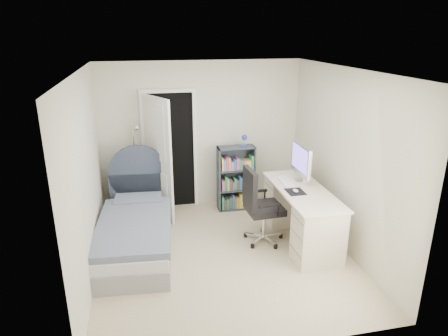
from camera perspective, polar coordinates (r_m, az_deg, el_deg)
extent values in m
cube|color=tan|center=(5.70, -0.06, -12.43)|extent=(3.40, 3.60, 0.05)
cube|color=white|center=(4.87, -0.08, 14.06)|extent=(3.40, 3.60, 0.05)
cube|color=beige|center=(6.87, -3.24, 4.70)|extent=(3.40, 0.05, 2.50)
cube|color=beige|center=(3.53, 6.17, -9.86)|extent=(3.40, 0.05, 2.50)
cube|color=beige|center=(5.10, -19.41, -1.56)|extent=(0.05, 3.60, 2.50)
cube|color=beige|center=(5.74, 17.04, 0.97)|extent=(0.05, 3.60, 2.50)
cube|color=black|center=(6.85, -7.72, 2.34)|extent=(0.80, 0.01, 2.00)
cube|color=white|center=(6.81, -11.31, 2.04)|extent=(0.06, 0.06, 2.00)
cube|color=white|center=(6.86, -4.12, 2.51)|extent=(0.06, 0.06, 2.00)
cube|color=white|center=(6.60, -8.10, 10.87)|extent=(0.92, 0.06, 0.06)
cube|color=white|center=(6.47, -9.38, 1.26)|extent=(0.39, 0.73, 2.00)
cube|color=gray|center=(5.82, -12.43, -10.44)|extent=(1.11, 2.06, 0.26)
cube|color=silver|center=(5.72, -12.57, -8.70)|extent=(1.08, 2.02, 0.16)
cube|color=slate|center=(5.58, -12.74, -8.09)|extent=(1.12, 1.76, 0.10)
cube|color=slate|center=(6.31, -12.13, -4.57)|extent=(0.74, 0.45, 0.12)
cube|color=#323C4E|center=(6.63, -11.89, -4.03)|extent=(0.95, 0.14, 0.79)
cylinder|color=#323C4E|center=(6.48, -12.13, -0.79)|extent=(0.95, 0.14, 0.94)
cylinder|color=#D1AF81|center=(6.73, -14.08, -5.07)|extent=(0.04, 0.04, 0.53)
cylinder|color=#D1AF81|center=(7.06, -14.02, -3.88)|extent=(0.04, 0.04, 0.53)
cylinder|color=#D1AF81|center=(6.72, -10.98, -4.87)|extent=(0.04, 0.04, 0.53)
cylinder|color=#D1AF81|center=(7.05, -11.06, -3.69)|extent=(0.04, 0.04, 0.53)
cube|color=#D1AF81|center=(6.79, -12.68, -2.43)|extent=(0.42, 0.42, 0.03)
cube|color=#D1AF81|center=(6.92, -12.49, -4.97)|extent=(0.38, 0.38, 0.02)
cube|color=#B24C33|center=(6.78, -13.15, -2.22)|extent=(0.17, 0.23, 0.03)
cube|color=#3F598C|center=(6.77, -13.17, -1.99)|extent=(0.16, 0.22, 0.03)
cube|color=#D8CC7F|center=(6.76, -13.19, -1.75)|extent=(0.15, 0.21, 0.03)
cylinder|color=silver|center=(7.07, -12.05, -5.95)|extent=(0.22, 0.22, 0.02)
cylinder|color=silver|center=(6.79, -12.49, -0.20)|extent=(0.02, 0.02, 1.50)
sphere|color=silver|center=(6.55, -12.36, 5.66)|extent=(0.09, 0.09, 0.09)
cube|color=#353E48|center=(6.77, -0.79, -1.64)|extent=(0.02, 0.27, 1.12)
cube|color=#353E48|center=(6.90, 4.14, -1.26)|extent=(0.02, 0.27, 1.12)
cube|color=#353E48|center=(6.65, 1.74, 2.97)|extent=(0.63, 0.27, 0.02)
cube|color=#353E48|center=(7.04, 1.66, -5.63)|extent=(0.63, 0.27, 0.02)
cube|color=#353E48|center=(6.94, 1.45, -1.08)|extent=(0.63, 0.01, 1.12)
cube|color=#353E48|center=(6.90, 1.68, -3.01)|extent=(0.59, 0.25, 0.02)
cube|color=#353E48|center=(6.77, 1.71, -0.21)|extent=(0.59, 0.25, 0.02)
cylinder|color=#282DAE|center=(6.68, 2.86, 3.20)|extent=(0.11, 0.11, 0.02)
cylinder|color=silver|center=(6.66, 2.87, 3.79)|extent=(0.01, 0.01, 0.14)
sphere|color=#282DAE|center=(6.62, 2.94, 4.40)|extent=(0.10, 0.10, 0.10)
cube|color=#337F4C|center=(6.92, -0.28, -4.88)|extent=(0.03, 0.19, 0.23)
cube|color=#3F3F3F|center=(6.94, 0.11, -5.05)|extent=(0.05, 0.19, 0.18)
cube|color=#337F4C|center=(6.94, 0.47, -4.99)|extent=(0.03, 0.19, 0.18)
cube|color=#3F3F3F|center=(6.95, 0.85, -4.84)|extent=(0.05, 0.19, 0.21)
cube|color=#335999|center=(6.95, 1.22, -4.68)|extent=(0.03, 0.19, 0.25)
cube|color=#337F4C|center=(6.97, 1.51, -4.84)|extent=(0.03, 0.19, 0.20)
cube|color=orange|center=(6.98, 1.89, -4.86)|extent=(0.05, 0.19, 0.19)
cube|color=#D8BF4C|center=(6.98, 2.35, -4.59)|extent=(0.05, 0.19, 0.25)
cube|color=#D8BF4C|center=(7.00, 2.73, -4.67)|extent=(0.03, 0.19, 0.21)
cube|color=#994C7F|center=(7.02, 3.10, -4.76)|extent=(0.05, 0.19, 0.18)
cube|color=#994C7F|center=(7.03, 3.46, -4.69)|extent=(0.03, 0.19, 0.19)
cube|color=#3F3F3F|center=(7.04, 3.80, -4.78)|extent=(0.04, 0.19, 0.16)
cube|color=#994C7F|center=(6.79, -0.22, -2.38)|extent=(0.05, 0.19, 0.18)
cube|color=#337F4C|center=(6.79, 0.20, -2.12)|extent=(0.04, 0.19, 0.24)
cube|color=#D8BF4C|center=(6.81, 0.50, -2.27)|extent=(0.02, 0.19, 0.19)
cube|color=#3F3F3F|center=(6.82, 0.85, -2.29)|extent=(0.05, 0.19, 0.18)
cube|color=#994C7F|center=(6.83, 1.20, -2.41)|extent=(0.03, 0.19, 0.14)
cube|color=#337F4C|center=(6.83, 1.52, -2.19)|extent=(0.04, 0.19, 0.19)
cube|color=#3F3F3F|center=(6.85, 1.89, -2.28)|extent=(0.04, 0.19, 0.16)
cube|color=#335999|center=(6.85, 2.26, -2.06)|extent=(0.04, 0.19, 0.21)
cube|color=#3F3F3F|center=(6.87, 2.65, -2.12)|extent=(0.05, 0.19, 0.19)
cube|color=orange|center=(6.87, 3.06, -1.89)|extent=(0.04, 0.19, 0.24)
cube|color=#337F4C|center=(6.88, 3.45, -1.83)|extent=(0.04, 0.19, 0.25)
cube|color=#994C7F|center=(6.90, 3.82, -1.99)|extent=(0.04, 0.19, 0.20)
cube|color=#D8BF4C|center=(6.66, -0.31, 0.60)|extent=(0.03, 0.19, 0.21)
cube|color=#7F72B2|center=(6.67, 0.01, 0.53)|extent=(0.03, 0.19, 0.19)
cube|color=#994C7F|center=(6.68, 0.34, 0.69)|extent=(0.03, 0.19, 0.22)
cube|color=orange|center=(6.69, 0.67, 0.70)|extent=(0.03, 0.19, 0.22)
cube|color=#7F72B2|center=(6.71, 1.05, 0.42)|extent=(0.04, 0.19, 0.14)
cube|color=#335999|center=(6.71, 1.44, 0.59)|extent=(0.04, 0.19, 0.18)
cube|color=#994C7F|center=(6.72, 1.86, 0.71)|extent=(0.05, 0.19, 0.20)
cube|color=#337F4C|center=(6.73, 2.26, 0.64)|extent=(0.03, 0.19, 0.18)
cube|color=#994C7F|center=(6.75, 2.65, 0.57)|extent=(0.05, 0.19, 0.16)
cube|color=#D8BF4C|center=(6.76, 3.05, 0.56)|extent=(0.04, 0.19, 0.15)
cube|color=#D8BF4C|center=(6.78, 3.47, 0.60)|extent=(0.05, 0.19, 0.15)
cube|color=#337F4C|center=(6.78, 3.93, 0.94)|extent=(0.05, 0.19, 0.23)
cube|color=beige|center=(5.78, 11.19, -3.19)|extent=(0.67, 1.67, 0.03)
cube|color=beige|center=(5.47, 13.32, -9.41)|extent=(0.61, 0.45, 0.78)
cube|color=beige|center=(6.44, 8.93, -4.60)|extent=(0.61, 0.45, 0.78)
cube|color=silver|center=(6.10, 10.96, -1.76)|extent=(0.18, 0.18, 0.01)
cube|color=silver|center=(6.07, 11.32, -0.61)|extent=(0.03, 0.07, 0.24)
cube|color=silver|center=(5.98, 10.96, 1.16)|extent=(0.05, 0.62, 0.45)
cube|color=#6750C4|center=(5.97, 10.72, 1.35)|extent=(0.00, 0.56, 0.36)
cube|color=white|center=(6.01, 8.80, -1.93)|extent=(0.14, 0.45, 0.02)
cube|color=black|center=(5.68, 10.17, -3.35)|extent=(0.24, 0.29, 0.00)
ellipsoid|color=white|center=(5.67, 10.18, -3.20)|extent=(0.07, 0.11, 0.03)
cube|color=silver|center=(6.06, 6.91, -9.53)|extent=(0.29, 0.06, 0.03)
cylinder|color=black|center=(6.13, 8.13, -9.59)|extent=(0.06, 0.06, 0.06)
cube|color=silver|center=(6.14, 5.60, -9.09)|extent=(0.11, 0.29, 0.03)
cylinder|color=black|center=(6.28, 5.53, -8.74)|extent=(0.06, 0.06, 0.06)
cube|color=silver|center=(6.05, 4.36, -9.51)|extent=(0.27, 0.19, 0.03)
cylinder|color=black|center=(6.10, 3.08, -9.55)|extent=(0.06, 0.06, 0.06)
cube|color=silver|center=(5.92, 4.89, -10.23)|extent=(0.25, 0.21, 0.03)
cylinder|color=black|center=(5.83, 4.10, -11.04)|extent=(0.06, 0.06, 0.06)
cube|color=silver|center=(5.92, 6.51, -10.25)|extent=(0.14, 0.29, 0.03)
cylinder|color=black|center=(5.85, 7.38, -11.06)|extent=(0.06, 0.06, 0.06)
cylinder|color=silver|center=(5.92, 5.72, -7.87)|extent=(0.05, 0.05, 0.43)
cube|color=black|center=(5.81, 5.80, -5.78)|extent=(0.52, 0.52, 0.09)
cube|color=black|center=(5.61, 3.73, -2.98)|extent=(0.10, 0.46, 0.57)
cube|color=black|center=(5.51, 6.64, -5.37)|extent=(0.31, 0.06, 0.03)
cube|color=black|center=(5.97, 4.76, -3.32)|extent=(0.31, 0.06, 0.03)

